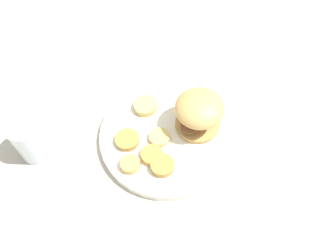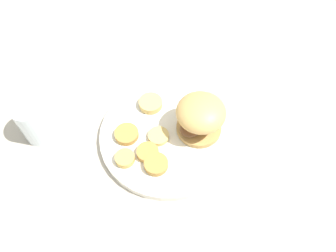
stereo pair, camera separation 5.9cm
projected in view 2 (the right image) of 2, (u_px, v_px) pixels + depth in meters
name	position (u px, v px, depth m)	size (l,w,h in m)	color
ground_plane	(168.00, 137.00, 0.71)	(4.00, 4.00, 0.00)	#B2A899
dinner_plate	(168.00, 135.00, 0.70)	(0.29, 0.29, 0.02)	white
sandwich	(200.00, 116.00, 0.66)	(0.10, 0.10, 0.09)	tan
potato_round_0	(148.00, 152.00, 0.66)	(0.05, 0.05, 0.01)	#BC8942
potato_round_1	(151.00, 103.00, 0.73)	(0.05, 0.05, 0.01)	#DBB766
potato_round_2	(127.00, 134.00, 0.69)	(0.05, 0.05, 0.01)	#BC8942
potato_round_3	(156.00, 164.00, 0.65)	(0.05, 0.05, 0.01)	#BC8942
potato_round_4	(158.00, 136.00, 0.69)	(0.04, 0.04, 0.01)	#DBB766
potato_round_5	(125.00, 158.00, 0.65)	(0.04, 0.04, 0.01)	tan
fork	(98.00, 82.00, 0.80)	(0.14, 0.11, 0.00)	silver
drinking_glass	(35.00, 120.00, 0.68)	(0.07, 0.07, 0.10)	silver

